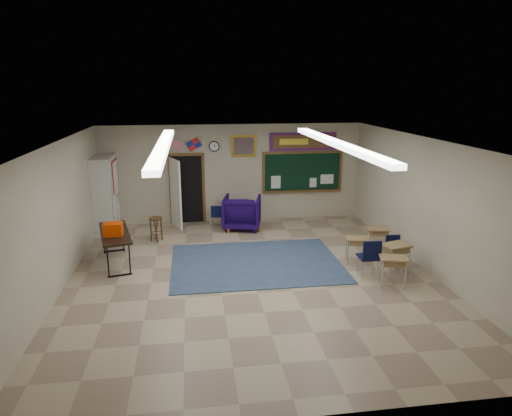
{
  "coord_description": "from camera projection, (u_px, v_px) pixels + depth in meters",
  "views": [
    {
      "loc": [
        -1.25,
        -9.31,
        4.11
      ],
      "look_at": [
        0.3,
        1.5,
        1.18
      ],
      "focal_mm": 32.0,
      "sensor_mm": 36.0,
      "label": 1
    }
  ],
  "objects": [
    {
      "name": "left_wall",
      "position": [
        56.0,
        220.0,
        9.2
      ],
      "size": [
        0.04,
        9.0,
        3.0
      ],
      "primitive_type": "cube",
      "color": "#B5AF93",
      "rests_on": "floor"
    },
    {
      "name": "doorway",
      "position": [
        184.0,
        190.0,
        13.81
      ],
      "size": [
        1.1,
        0.89,
        2.16
      ],
      "color": "black",
      "rests_on": "back_wall"
    },
    {
      "name": "wall_clock",
      "position": [
        214.0,
        146.0,
        13.72
      ],
      "size": [
        0.32,
        0.05,
        0.32
      ],
      "color": "black",
      "rests_on": "back_wall"
    },
    {
      "name": "student_desk_back_left",
      "position": [
        393.0,
        270.0,
        9.55
      ],
      "size": [
        0.64,
        0.54,
        0.66
      ],
      "rotation": [
        0.0,
        0.0,
        -0.24
      ],
      "color": "#9B7648",
      "rests_on": "floor"
    },
    {
      "name": "front_wall",
      "position": [
        302.0,
        312.0,
        5.44
      ],
      "size": [
        8.0,
        0.04,
        3.0
      ],
      "primitive_type": "cube",
      "color": "#B5AF93",
      "rests_on": "floor"
    },
    {
      "name": "floor",
      "position": [
        252.0,
        277.0,
        10.13
      ],
      "size": [
        9.0,
        9.0,
        0.0
      ],
      "primitive_type": "plane",
      "color": "tan",
      "rests_on": "ground"
    },
    {
      "name": "bulletin_board",
      "position": [
        303.0,
        141.0,
        14.07
      ],
      "size": [
        2.1,
        0.05,
        0.55
      ],
      "color": "#A40E18",
      "rests_on": "back_wall"
    },
    {
      "name": "folding_table",
      "position": [
        116.0,
        246.0,
        10.82
      ],
      "size": [
        1.03,
        1.99,
        1.08
      ],
      "rotation": [
        0.0,
        0.0,
        0.22
      ],
      "color": "black",
      "rests_on": "floor"
    },
    {
      "name": "student_desk_back_right",
      "position": [
        395.0,
        258.0,
        10.18
      ],
      "size": [
        0.69,
        0.59,
        0.72
      ],
      "rotation": [
        0.0,
        0.0,
        0.26
      ],
      "color": "#9B7648",
      "rests_on": "floor"
    },
    {
      "name": "student_chair_desk_b",
      "position": [
        395.0,
        253.0,
        10.55
      ],
      "size": [
        0.39,
        0.39,
        0.76
      ],
      "primitive_type": null,
      "rotation": [
        0.0,
        0.0,
        -0.05
      ],
      "color": "black",
      "rests_on": "floor"
    },
    {
      "name": "ceiling",
      "position": [
        252.0,
        142.0,
        9.36
      ],
      "size": [
        8.0,
        9.0,
        0.04
      ],
      "primitive_type": "cube",
      "color": "silver",
      "rests_on": "back_wall"
    },
    {
      "name": "chalkboard",
      "position": [
        302.0,
        173.0,
        14.32
      ],
      "size": [
        2.55,
        0.14,
        1.3
      ],
      "color": "brown",
      "rests_on": "back_wall"
    },
    {
      "name": "right_wall",
      "position": [
        427.0,
        205.0,
        10.29
      ],
      "size": [
        0.04,
        9.0,
        3.0
      ],
      "primitive_type": "cube",
      "color": "#B5AF93",
      "rests_on": "floor"
    },
    {
      "name": "area_rug",
      "position": [
        256.0,
        263.0,
        10.92
      ],
      "size": [
        4.0,
        3.0,
        0.02
      ],
      "primitive_type": "cube",
      "color": "#374A68",
      "rests_on": "floor"
    },
    {
      "name": "wooden_stool",
      "position": [
        156.0,
        229.0,
        12.44
      ],
      "size": [
        0.37,
        0.37,
        0.65
      ],
      "color": "#482E15",
      "rests_on": "floor"
    },
    {
      "name": "student_chair_desk_a",
      "position": [
        368.0,
        258.0,
        10.02
      ],
      "size": [
        0.46,
        0.46,
        0.91
      ],
      "primitive_type": null,
      "rotation": [
        0.0,
        0.0,
        3.12
      ],
      "color": "black",
      "rests_on": "floor"
    },
    {
      "name": "wall_flags",
      "position": [
        185.0,
        143.0,
        13.54
      ],
      "size": [
        1.16,
        0.06,
        0.7
      ],
      "primitive_type": null,
      "color": "red",
      "rests_on": "back_wall"
    },
    {
      "name": "fluorescent_strips",
      "position": [
        252.0,
        145.0,
        9.37
      ],
      "size": [
        3.86,
        6.0,
        0.1
      ],
      "primitive_type": null,
      "color": "white",
      "rests_on": "ceiling"
    },
    {
      "name": "back_wall",
      "position": [
        233.0,
        173.0,
        14.05
      ],
      "size": [
        8.0,
        0.04,
        3.0
      ],
      "primitive_type": "cube",
      "color": "#B5AF93",
      "rests_on": "floor"
    },
    {
      "name": "framed_art_print",
      "position": [
        244.0,
        146.0,
        13.84
      ],
      "size": [
        0.75,
        0.05,
        0.65
      ],
      "color": "#A47B1F",
      "rests_on": "back_wall"
    },
    {
      "name": "wingback_armchair",
      "position": [
        242.0,
        212.0,
        13.49
      ],
      "size": [
        1.26,
        1.28,
        0.98
      ],
      "primitive_type": "imported",
      "rotation": [
        0.0,
        0.0,
        2.92
      ],
      "color": "#130538",
      "rests_on": "floor"
    },
    {
      "name": "student_desk_front_right",
      "position": [
        377.0,
        239.0,
        11.53
      ],
      "size": [
        0.6,
        0.49,
        0.65
      ],
      "rotation": [
        0.0,
        0.0,
        -0.16
      ],
      "color": "#9B7648",
      "rests_on": "floor"
    },
    {
      "name": "storage_cabinet",
      "position": [
        105.0,
        195.0,
        13.02
      ],
      "size": [
        0.59,
        1.25,
        2.2
      ],
      "color": "#B7B8B3",
      "rests_on": "floor"
    },
    {
      "name": "student_desk_front_left",
      "position": [
        357.0,
        249.0,
        10.85
      ],
      "size": [
        0.6,
        0.5,
        0.63
      ],
      "rotation": [
        0.0,
        0.0,
        -0.22
      ],
      "color": "#9B7648",
      "rests_on": "floor"
    },
    {
      "name": "student_chair_reading",
      "position": [
        217.0,
        216.0,
        13.62
      ],
      "size": [
        0.4,
        0.4,
        0.7
      ],
      "primitive_type": null,
      "rotation": [
        0.0,
        0.0,
        3.0
      ],
      "color": "black",
      "rests_on": "floor"
    }
  ]
}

